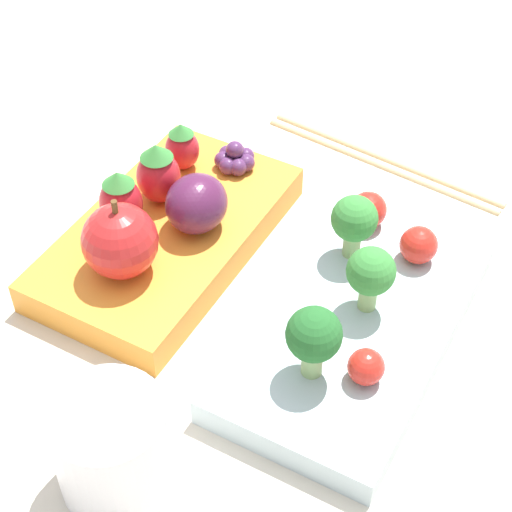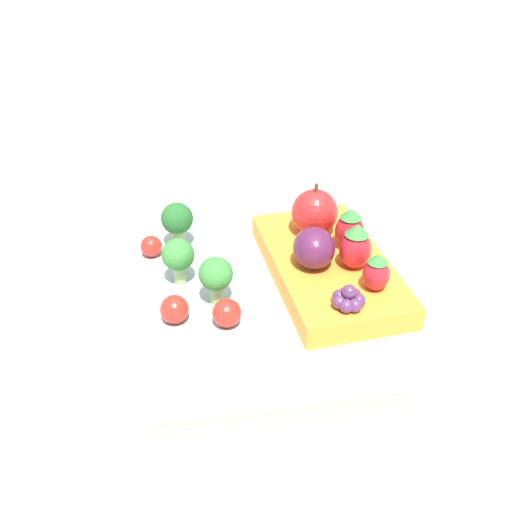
{
  "view_description": "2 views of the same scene",
  "coord_description": "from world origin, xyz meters",
  "px_view_note": "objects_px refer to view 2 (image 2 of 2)",
  "views": [
    {
      "loc": [
        0.33,
        0.24,
        0.44
      ],
      "look_at": [
        0.0,
        0.0,
        0.04
      ],
      "focal_mm": 60.0,
      "sensor_mm": 36.0,
      "label": 1
    },
    {
      "loc": [
        -0.47,
        0.06,
        0.36
      ],
      "look_at": [
        0.0,
        0.0,
        0.04
      ],
      "focal_mm": 40.0,
      "sensor_mm": 36.0,
      "label": 2
    }
  ],
  "objects_px": {
    "apple": "(315,212)",
    "cherry_tomato_2": "(174,309)",
    "bento_box_savoury": "(182,283)",
    "strawberry_0": "(355,247)",
    "plum": "(314,248)",
    "cherry_tomato_1": "(227,313)",
    "strawberry_1": "(350,229)",
    "broccoli_floret_0": "(177,220)",
    "cherry_tomato_0": "(151,246)",
    "grape_cluster": "(348,299)",
    "chopsticks_pair": "(285,414)",
    "strawberry_2": "(376,272)",
    "broccoli_floret_1": "(178,256)",
    "bento_box_fruit": "(328,267)",
    "drinking_cup": "(222,185)",
    "broccoli_floret_2": "(216,275)"
  },
  "relations": [
    {
      "from": "strawberry_1",
      "to": "bento_box_fruit",
      "type": "bearing_deg",
      "value": 125.38
    },
    {
      "from": "strawberry_0",
      "to": "plum",
      "type": "bearing_deg",
      "value": 80.05
    },
    {
      "from": "strawberry_0",
      "to": "broccoli_floret_2",
      "type": "bearing_deg",
      "value": 104.18
    },
    {
      "from": "strawberry_0",
      "to": "strawberry_2",
      "type": "xyz_separation_m",
      "value": [
        -0.04,
        -0.01,
        -0.0
      ]
    },
    {
      "from": "broccoli_floret_0",
      "to": "cherry_tomato_1",
      "type": "relative_size",
      "value": 1.97
    },
    {
      "from": "bento_box_fruit",
      "to": "strawberry_2",
      "type": "xyz_separation_m",
      "value": [
        -0.06,
        -0.03,
        0.03
      ]
    },
    {
      "from": "grape_cluster",
      "to": "chopsticks_pair",
      "type": "bearing_deg",
      "value": 142.89
    },
    {
      "from": "bento_box_savoury",
      "to": "broccoli_floret_0",
      "type": "bearing_deg",
      "value": 0.49
    },
    {
      "from": "plum",
      "to": "cherry_tomato_2",
      "type": "bearing_deg",
      "value": 114.83
    },
    {
      "from": "bento_box_savoury",
      "to": "apple",
      "type": "bearing_deg",
      "value": -69.28
    },
    {
      "from": "broccoli_floret_1",
      "to": "plum",
      "type": "height_order",
      "value": "broccoli_floret_1"
    },
    {
      "from": "cherry_tomato_0",
      "to": "chopsticks_pair",
      "type": "bearing_deg",
      "value": -153.23
    },
    {
      "from": "strawberry_2",
      "to": "grape_cluster",
      "type": "xyz_separation_m",
      "value": [
        -0.02,
        0.03,
        -0.01
      ]
    },
    {
      "from": "cherry_tomato_0",
      "to": "strawberry_1",
      "type": "xyz_separation_m",
      "value": [
        -0.02,
        -0.21,
        0.01
      ]
    },
    {
      "from": "strawberry_2",
      "to": "chopsticks_pair",
      "type": "height_order",
      "value": "strawberry_2"
    },
    {
      "from": "broccoli_floret_1",
      "to": "strawberry_2",
      "type": "bearing_deg",
      "value": -101.84
    },
    {
      "from": "bento_box_fruit",
      "to": "strawberry_1",
      "type": "xyz_separation_m",
      "value": [
        0.02,
        -0.02,
        0.03
      ]
    },
    {
      "from": "cherry_tomato_1",
      "to": "grape_cluster",
      "type": "relative_size",
      "value": 0.83
    },
    {
      "from": "cherry_tomato_0",
      "to": "strawberry_2",
      "type": "distance_m",
      "value": 0.23
    },
    {
      "from": "cherry_tomato_1",
      "to": "strawberry_1",
      "type": "bearing_deg",
      "value": -52.86
    },
    {
      "from": "strawberry_1",
      "to": "cherry_tomato_0",
      "type": "bearing_deg",
      "value": 85.69
    },
    {
      "from": "strawberry_0",
      "to": "chopsticks_pair",
      "type": "distance_m",
      "value": 0.19
    },
    {
      "from": "cherry_tomato_1",
      "to": "cherry_tomato_2",
      "type": "height_order",
      "value": "same"
    },
    {
      "from": "cherry_tomato_1",
      "to": "strawberry_2",
      "type": "bearing_deg",
      "value": -78.22
    },
    {
      "from": "cherry_tomato_2",
      "to": "strawberry_0",
      "type": "distance_m",
      "value": 0.19
    },
    {
      "from": "bento_box_savoury",
      "to": "strawberry_0",
      "type": "relative_size",
      "value": 4.62
    },
    {
      "from": "broccoli_floret_0",
      "to": "strawberry_1",
      "type": "bearing_deg",
      "value": -99.46
    },
    {
      "from": "cherry_tomato_0",
      "to": "apple",
      "type": "xyz_separation_m",
      "value": [
        0.02,
        -0.18,
        0.02
      ]
    },
    {
      "from": "broccoli_floret_0",
      "to": "cherry_tomato_0",
      "type": "xyz_separation_m",
      "value": [
        -0.01,
        0.03,
        -0.02
      ]
    },
    {
      "from": "cherry_tomato_2",
      "to": "grape_cluster",
      "type": "xyz_separation_m",
      "value": [
        -0.0,
        -0.16,
        -0.0
      ]
    },
    {
      "from": "bento_box_savoury",
      "to": "grape_cluster",
      "type": "bearing_deg",
      "value": -116.19
    },
    {
      "from": "bento_box_fruit",
      "to": "plum",
      "type": "bearing_deg",
      "value": 120.36
    },
    {
      "from": "strawberry_0",
      "to": "strawberry_1",
      "type": "height_order",
      "value": "strawberry_0"
    },
    {
      "from": "strawberry_0",
      "to": "chopsticks_pair",
      "type": "xyz_separation_m",
      "value": [
        -0.16,
        0.1,
        -0.05
      ]
    },
    {
      "from": "apple",
      "to": "strawberry_0",
      "type": "xyz_separation_m",
      "value": [
        -0.07,
        -0.03,
        -0.0
      ]
    },
    {
      "from": "broccoli_floret_1",
      "to": "chopsticks_pair",
      "type": "bearing_deg",
      "value": -154.09
    },
    {
      "from": "broccoli_floret_0",
      "to": "cherry_tomato_0",
      "type": "distance_m",
      "value": 0.04
    },
    {
      "from": "plum",
      "to": "drinking_cup",
      "type": "bearing_deg",
      "value": 24.44
    },
    {
      "from": "bento_box_savoury",
      "to": "bento_box_fruit",
      "type": "distance_m",
      "value": 0.15
    },
    {
      "from": "strawberry_1",
      "to": "drinking_cup",
      "type": "bearing_deg",
      "value": 40.33
    },
    {
      "from": "bento_box_fruit",
      "to": "strawberry_2",
      "type": "relative_size",
      "value": 5.5
    },
    {
      "from": "bento_box_savoury",
      "to": "strawberry_0",
      "type": "distance_m",
      "value": 0.18
    },
    {
      "from": "cherry_tomato_2",
      "to": "plum",
      "type": "height_order",
      "value": "plum"
    },
    {
      "from": "strawberry_2",
      "to": "cherry_tomato_1",
      "type": "bearing_deg",
      "value": 101.78
    },
    {
      "from": "cherry_tomato_2",
      "to": "chopsticks_pair",
      "type": "distance_m",
      "value": 0.14
    },
    {
      "from": "bento_box_savoury",
      "to": "cherry_tomato_2",
      "type": "height_order",
      "value": "cherry_tomato_2"
    },
    {
      "from": "apple",
      "to": "cherry_tomato_2",
      "type": "bearing_deg",
      "value": 129.58
    },
    {
      "from": "strawberry_0",
      "to": "plum",
      "type": "xyz_separation_m",
      "value": [
        0.01,
        0.04,
        -0.0
      ]
    },
    {
      "from": "broccoli_floret_0",
      "to": "strawberry_2",
      "type": "relative_size",
      "value": 1.31
    },
    {
      "from": "cherry_tomato_2",
      "to": "strawberry_1",
      "type": "relative_size",
      "value": 0.56
    }
  ]
}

